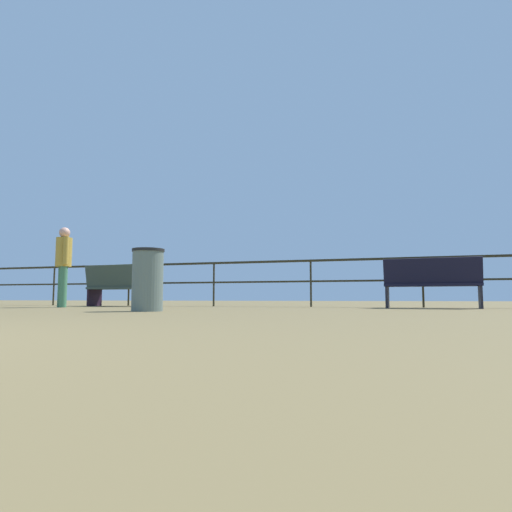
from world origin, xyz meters
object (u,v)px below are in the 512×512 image
Objects in this scene: bench_near_right at (432,281)px; person_at_railing at (63,261)px; bench_near_left at (117,285)px; trash_bin at (148,280)px.

bench_near_right is 7.40m from person_at_railing.
person_at_railing reaches higher than bench_near_left.
bench_near_left is at bearing -179.93° from bench_near_right.
bench_near_left is 1.42m from person_at_railing.
trash_bin is (-4.10, -3.18, -0.05)m from bench_near_right.
bench_near_right is at bearing 0.07° from bench_near_left.
bench_near_left reaches higher than trash_bin.
bench_near_right is 1.04× the size of person_at_railing.
bench_near_left is 4.19m from trash_bin.
person_at_railing is (-0.43, -1.28, 0.46)m from bench_near_left.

